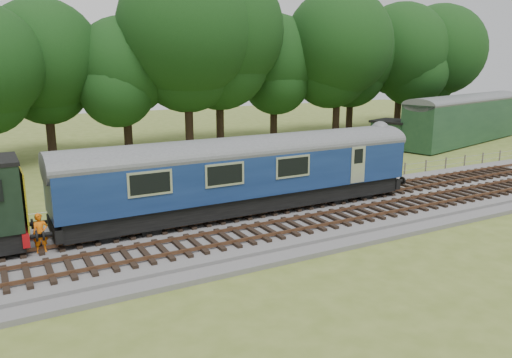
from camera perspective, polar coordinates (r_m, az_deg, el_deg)
ground at (r=25.69m, az=7.89°, el=-4.17°), size 120.00×120.00×0.00m
ballast at (r=25.64m, az=7.91°, el=-3.80°), size 70.00×7.00×0.35m
track_north at (r=26.66m, az=6.13°, el=-2.55°), size 67.20×2.40×0.21m
track_south at (r=24.37m, az=10.17°, el=-4.20°), size 67.20×2.40×0.21m
fence at (r=29.26m, az=2.63°, el=-1.90°), size 64.00×0.12×1.00m
tree_line at (r=44.77m, az=-9.16°, el=3.24°), size 70.00×8.00×18.00m
dmu_railcar at (r=24.20m, az=-1.15°, el=1.25°), size 18.05×2.86×3.88m
worker at (r=21.24m, az=-23.42°, el=-5.68°), size 0.60×0.42×1.58m
parked_coach at (r=52.03m, az=22.74°, el=6.61°), size 18.07×7.41×4.56m
shed at (r=46.66m, az=15.31°, el=4.96°), size 3.99×3.99×2.57m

